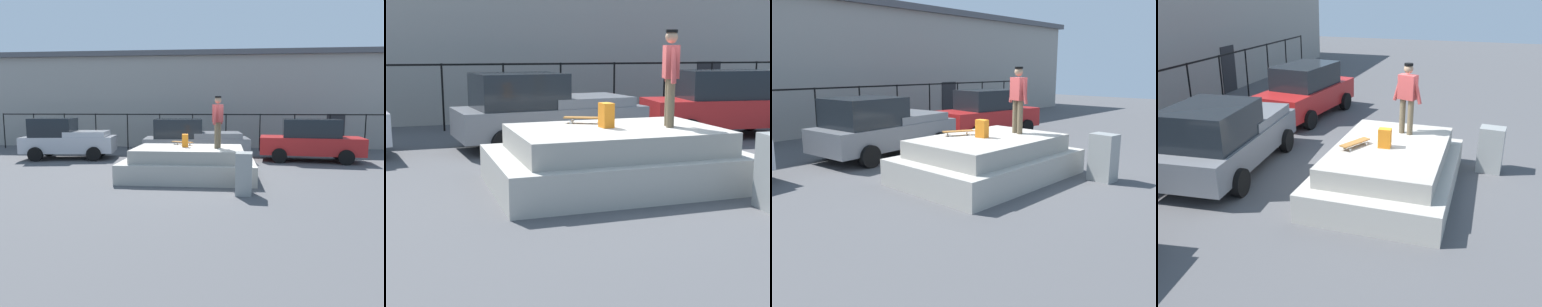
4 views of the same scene
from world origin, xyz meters
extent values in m
plane|color=#4C4C4F|center=(0.00, 0.00, 0.00)|extent=(60.00, 60.00, 0.00)
cube|color=#ADA89E|center=(-0.34, -0.27, 0.31)|extent=(4.41, 2.93, 0.62)
cube|color=#A09B91|center=(-0.34, -0.27, 0.83)|extent=(3.62, 2.41, 0.42)
cylinder|color=brown|center=(0.68, -0.32, 1.48)|extent=(0.14, 0.14, 0.86)
cylinder|color=brown|center=(0.61, -0.53, 1.48)|extent=(0.14, 0.14, 0.86)
cube|color=maroon|center=(0.64, -0.42, 2.20)|extent=(0.36, 0.47, 0.58)
cylinder|color=maroon|center=(0.72, -0.17, 2.14)|extent=(0.16, 0.27, 0.62)
cylinder|color=maroon|center=(0.56, -0.67, 2.14)|extent=(0.16, 0.27, 0.62)
sphere|color=tan|center=(0.64, -0.42, 2.63)|extent=(0.22, 0.22, 0.22)
cylinder|color=black|center=(0.64, -0.42, 2.73)|extent=(0.26, 0.26, 0.05)
cube|color=brown|center=(-0.65, 0.47, 1.15)|extent=(0.81, 0.53, 0.02)
cylinder|color=silver|center=(-0.84, 0.67, 1.07)|extent=(0.06, 0.05, 0.06)
cylinder|color=silver|center=(-0.93, 0.49, 1.07)|extent=(0.06, 0.05, 0.06)
cylinder|color=silver|center=(-0.37, 0.44, 1.07)|extent=(0.06, 0.05, 0.06)
cylinder|color=silver|center=(-0.45, 0.26, 1.07)|extent=(0.06, 0.05, 0.06)
cube|color=orange|center=(-0.47, -0.17, 1.26)|extent=(0.22, 0.29, 0.44)
cube|color=slate|center=(-0.41, 3.89, 0.67)|extent=(4.83, 2.29, 0.70)
cube|color=black|center=(-1.23, 3.82, 1.44)|extent=(2.25, 1.90, 0.84)
cube|color=slate|center=(0.52, 3.98, 1.14)|extent=(2.26, 1.96, 0.24)
cylinder|color=black|center=(-1.94, 4.71, 0.32)|extent=(0.66, 0.28, 0.64)
cylinder|color=black|center=(-1.77, 2.81, 0.32)|extent=(0.66, 0.28, 0.64)
cylinder|color=black|center=(0.94, 4.98, 0.32)|extent=(0.66, 0.28, 0.64)
cylinder|color=black|center=(1.12, 3.08, 0.32)|extent=(0.66, 0.28, 0.64)
cube|color=#B21E1E|center=(4.67, 3.98, 0.70)|extent=(4.54, 2.26, 0.76)
cube|color=black|center=(4.67, 3.98, 1.47)|extent=(2.57, 1.81, 0.78)
cylinder|color=black|center=(3.43, 5.03, 0.32)|extent=(0.66, 0.29, 0.64)
cylinder|color=black|center=(3.22, 3.25, 0.32)|extent=(0.66, 0.29, 0.64)
cylinder|color=black|center=(6.12, 4.71, 0.32)|extent=(0.66, 0.29, 0.64)
cylinder|color=black|center=(5.91, 2.93, 0.32)|extent=(0.66, 0.29, 0.64)
cube|color=gray|center=(1.42, -2.45, 0.58)|extent=(0.49, 0.64, 1.16)
cylinder|color=black|center=(-0.92, 7.47, 1.01)|extent=(0.06, 0.06, 2.03)
cylinder|color=black|center=(0.92, 7.47, 1.01)|extent=(0.06, 0.06, 2.03)
cylinder|color=black|center=(2.77, 7.47, 1.01)|extent=(0.06, 0.06, 2.03)
cylinder|color=black|center=(4.62, 7.47, 1.01)|extent=(0.06, 0.06, 2.03)
cylinder|color=black|center=(6.46, 7.47, 1.01)|extent=(0.06, 0.06, 2.03)
cylinder|color=black|center=(8.31, 7.47, 1.01)|extent=(0.06, 0.06, 2.03)
cylinder|color=black|center=(10.15, 7.47, 1.01)|extent=(0.06, 0.06, 2.03)
cylinder|color=black|center=(12.00, 7.47, 1.01)|extent=(0.06, 0.06, 2.03)
cube|color=black|center=(0.00, 7.47, 1.99)|extent=(24.00, 0.04, 0.06)
cube|color=gray|center=(0.00, 13.24, 2.68)|extent=(35.82, 8.85, 5.36)
cube|color=#262628|center=(7.16, 8.81, 1.00)|extent=(1.00, 0.06, 2.00)
camera|label=1|loc=(0.89, -12.15, 2.41)|focal=33.18mm
camera|label=2|loc=(-3.86, -8.88, 2.38)|focal=49.40mm
camera|label=3|loc=(-7.89, -6.61, 2.72)|focal=37.82mm
camera|label=4|loc=(-9.32, -2.27, 4.40)|focal=40.41mm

